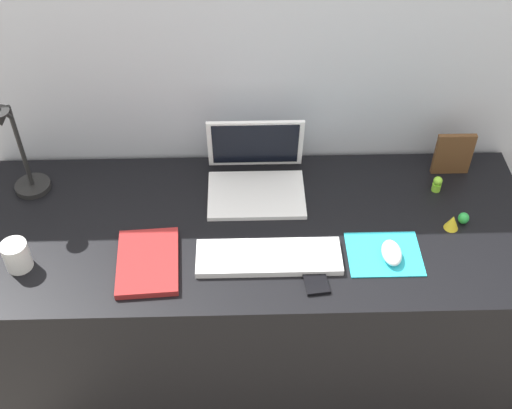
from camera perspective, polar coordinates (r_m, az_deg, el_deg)
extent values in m
plane|color=gray|center=(2.56, -0.07, -13.51)|extent=(6.00, 6.00, 0.00)
cube|color=#B2B7C1|center=(2.23, -0.32, 5.29)|extent=(2.87, 0.05, 1.53)
cube|color=black|center=(2.26, -0.07, -8.45)|extent=(1.67, 0.65, 0.74)
cube|color=white|center=(2.06, 0.03, 0.82)|extent=(0.30, 0.21, 0.01)
cube|color=white|center=(2.09, -0.06, 5.26)|extent=(0.30, 0.05, 0.20)
cube|color=black|center=(2.08, -0.06, 5.18)|extent=(0.27, 0.04, 0.17)
cube|color=white|center=(1.88, 1.10, -4.54)|extent=(0.41, 0.13, 0.02)
cube|color=#28B7CC|center=(1.93, 10.93, -4.20)|extent=(0.21, 0.17, 0.00)
ellipsoid|color=white|center=(1.91, 11.57, -4.08)|extent=(0.06, 0.10, 0.03)
cube|color=black|center=(1.85, 5.03, -6.13)|extent=(0.08, 0.13, 0.01)
cylinder|color=black|center=(2.21, -18.59, 1.50)|extent=(0.11, 0.11, 0.02)
cylinder|color=black|center=(2.11, -19.54, 4.66)|extent=(0.01, 0.01, 0.30)
cylinder|color=black|center=(1.99, -20.83, 7.41)|extent=(0.01, 0.07, 0.08)
cone|color=black|center=(1.96, -21.14, 6.89)|extent=(0.06, 0.06, 0.05)
cube|color=maroon|center=(1.89, -9.27, -4.90)|extent=(0.18, 0.25, 0.02)
cube|color=brown|center=(2.20, 16.58, 4.17)|extent=(0.12, 0.02, 0.15)
cylinder|color=white|center=(1.95, -19.85, -4.15)|extent=(0.07, 0.07, 0.09)
ellipsoid|color=green|center=(2.07, 17.39, -1.14)|extent=(0.03, 0.03, 0.04)
cone|color=yellow|center=(2.04, 16.50, -1.46)|extent=(0.04, 0.04, 0.05)
cylinder|color=#8CDB33|center=(2.16, 15.22, 1.46)|extent=(0.03, 0.03, 0.03)
sphere|color=#8CDB33|center=(2.14, 15.34, 1.97)|extent=(0.03, 0.03, 0.03)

